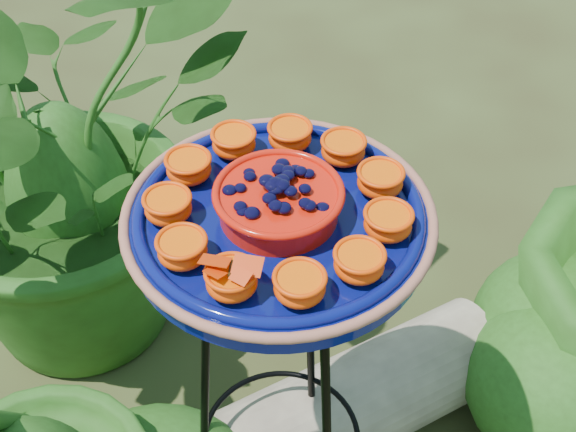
{
  "coord_description": "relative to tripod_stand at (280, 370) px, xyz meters",
  "views": [
    {
      "loc": [
        0.05,
        -0.71,
        1.6
      ],
      "look_at": [
        -0.09,
        0.04,
        0.87
      ],
      "focal_mm": 50.0,
      "sensor_mm": 36.0,
      "label": 1
    }
  ],
  "objects": [
    {
      "name": "feeder_dish",
      "position": [
        -0.0,
        -0.0,
        0.36
      ],
      "size": [
        0.49,
        0.49,
        0.1
      ],
      "rotation": [
        0.0,
        0.0,
        -0.23
      ],
      "color": "#070E59",
      "rests_on": "tripod_stand"
    },
    {
      "name": "tripod_stand",
      "position": [
        0.0,
        0.0,
        0.0
      ],
      "size": [
        0.35,
        0.35,
        0.81
      ],
      "rotation": [
        0.0,
        0.0,
        -0.23
      ],
      "color": "black",
      "rests_on": "ground"
    },
    {
      "name": "driftwood_log",
      "position": [
        0.12,
        0.21,
        -0.38
      ],
      "size": [
        0.65,
        0.59,
        0.22
      ],
      "primitive_type": "cylinder",
      "rotation": [
        0.0,
        1.57,
        0.7
      ],
      "color": "tan",
      "rests_on": "ground"
    },
    {
      "name": "shrub_back_left",
      "position": [
        -0.59,
        0.47,
        0.01
      ],
      "size": [
        1.15,
        1.19,
        1.01
      ],
      "primitive_type": "imported",
      "rotation": [
        0.0,
        0.0,
        1.01
      ],
      "color": "#224A13",
      "rests_on": "ground"
    }
  ]
}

